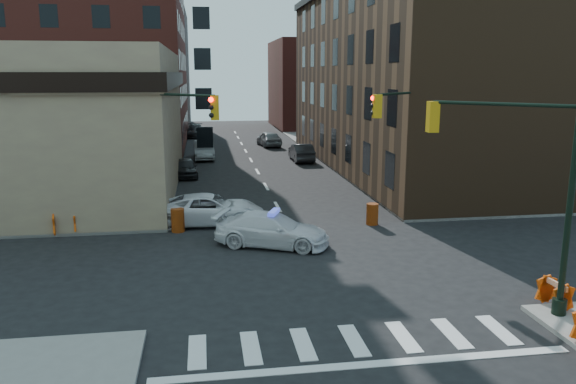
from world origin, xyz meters
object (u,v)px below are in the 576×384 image
object	(u,v)px
parked_car_wnear	(186,168)
pedestrian_b	(37,202)
parked_car_enear	(301,152)
police_car	(272,230)
barrel_road	(372,214)
pickup	(210,209)
barricade_se_a	(555,293)
parked_car_wfar	(204,150)
barrel_bank	(178,220)
pedestrian_a	(66,213)
barricade_nw_a	(156,214)

from	to	relation	value
parked_car_wnear	pedestrian_b	size ratio (longest dim) A/B	2.29
parked_car_wnear	parked_car_enear	xyz separation A→B (m)	(9.83, 6.14, 0.08)
pedestrian_b	police_car	bearing A→B (deg)	-26.59
parked_car_enear	pedestrian_b	world-z (taller)	pedestrian_b
police_car	pedestrian_b	distance (m)	13.12
barrel_road	pickup	bearing A→B (deg)	170.87
police_car	barricade_se_a	distance (m)	11.73
parked_car_enear	parked_car_wfar	bearing A→B (deg)	-17.21
parked_car_enear	barrel_bank	size ratio (longest dim) A/B	4.09
barrel_bank	pedestrian_a	bearing A→B (deg)	175.65
pedestrian_a	pedestrian_b	distance (m)	3.45
parked_car_wfar	barricade_se_a	distance (m)	36.65
parked_car_wnear	parked_car_wfar	world-z (taller)	parked_car_wfar
pickup	parked_car_enear	xyz separation A→B (m)	(8.27, 19.91, -0.00)
police_car	barrel_bank	xyz separation A→B (m)	(-4.27, 2.96, -0.17)
parked_car_enear	pedestrian_b	distance (m)	24.81
parked_car_enear	pickup	bearing A→B (deg)	66.92
parked_car_enear	barrel_road	distance (m)	21.23
parked_car_wfar	pedestrian_a	world-z (taller)	pedestrian_a
parked_car_wfar	pedestrian_b	size ratio (longest dim) A/B	2.79
police_car	barrel_road	world-z (taller)	police_car
barricade_se_a	parked_car_wnear	bearing A→B (deg)	22.09
pedestrian_b	barricade_nw_a	bearing A→B (deg)	-17.01
barrel_bank	barricade_nw_a	size ratio (longest dim) A/B	0.84
parked_car_enear	pedestrian_a	size ratio (longest dim) A/B	2.73
parked_car_wfar	parked_car_enear	size ratio (longest dim) A/B	1.05
pedestrian_b	barricade_se_a	size ratio (longest dim) A/B	1.56
parked_car_wnear	pedestrian_b	xyz separation A→B (m)	(-7.32, -11.78, 0.35)
pedestrian_b	barrel_road	distance (m)	17.43
barrel_bank	barricade_nw_a	xyz separation A→B (m)	(-1.11, 1.11, 0.09)
barrel_road	barricade_se_a	size ratio (longest dim) A/B	0.96
barrel_bank	barricade_se_a	distance (m)	16.87
parked_car_wnear	barricade_se_a	distance (m)	29.08
pedestrian_b	barrel_bank	xyz separation A→B (m)	(7.32, -3.17, -0.46)
pedestrian_a	barricade_nw_a	xyz separation A→B (m)	(4.15, 0.71, -0.35)
parked_car_wfar	barricade_nw_a	xyz separation A→B (m)	(-2.50, -22.50, -0.15)
parked_car_wnear	barrel_bank	size ratio (longest dim) A/B	3.54
barricade_nw_a	barricade_se_a	bearing A→B (deg)	-56.43
police_car	parked_car_wnear	bearing A→B (deg)	35.47
barrel_road	pedestrian_a	bearing A→B (deg)	177.90
parked_car_wnear	parked_car_wfar	xyz separation A→B (m)	(1.39, 8.67, 0.12)
pickup	barricade_se_a	size ratio (longest dim) A/B	4.91
pickup	barrel_road	size ratio (longest dim) A/B	5.14
parked_car_wnear	barrel_bank	bearing A→B (deg)	-94.29
barricade_se_a	pedestrian_a	bearing A→B (deg)	53.24
parked_car_wfar	pickup	bearing A→B (deg)	-91.42
parked_car_enear	barrel_bank	bearing A→B (deg)	64.48
parked_car_wfar	barrel_bank	distance (m)	23.66
pedestrian_a	barricade_se_a	distance (m)	21.29
barrel_road	barricade_se_a	xyz separation A→B (m)	(2.74, -11.15, 0.03)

